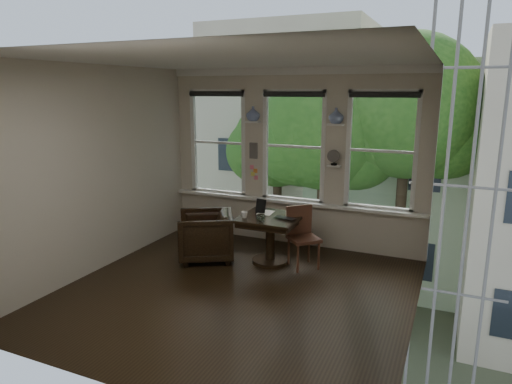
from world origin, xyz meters
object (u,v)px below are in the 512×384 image
at_px(side_chair_right, 304,238).
at_px(armchair_left, 206,236).
at_px(laptop, 283,219).
at_px(mug, 244,215).
at_px(table, 270,240).

bearing_deg(side_chair_right, armchair_left, 148.10).
relative_size(armchair_left, side_chair_right, 0.92).
relative_size(side_chair_right, laptop, 2.86).
height_order(armchair_left, mug, mug).
relative_size(table, side_chair_right, 0.98).
bearing_deg(mug, table, 34.91).
xyz_separation_m(table, armchair_left, (-0.99, -0.27, 0.01)).
xyz_separation_m(side_chair_right, mug, (-0.86, -0.27, 0.34)).
height_order(armchair_left, laptop, laptop).
distance_m(table, mug, 0.58).
height_order(table, armchair_left, armchair_left).
bearing_deg(laptop, side_chair_right, 37.82).
distance_m(armchair_left, laptop, 1.31).
bearing_deg(mug, side_chair_right, 17.32).
distance_m(laptop, mug, 0.59).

